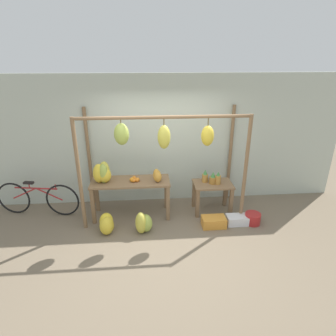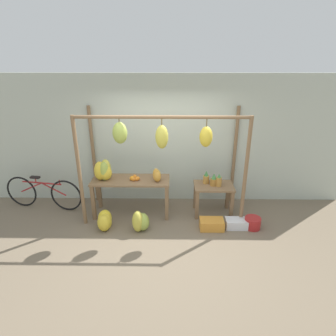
# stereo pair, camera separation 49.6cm
# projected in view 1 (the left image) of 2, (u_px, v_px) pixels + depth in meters

# --- Properties ---
(ground_plane) EXTENTS (20.00, 20.00, 0.00)m
(ground_plane) POSITION_uv_depth(u_px,v_px,m) (167.00, 241.00, 5.08)
(ground_plane) COLOR #756651
(shop_wall_back) EXTENTS (8.00, 0.08, 2.80)m
(shop_wall_back) POSITION_uv_depth(u_px,v_px,m) (161.00, 141.00, 6.07)
(shop_wall_back) COLOR #B7C1B2
(shop_wall_back) RESTS_ON ground_plane
(stall_awning) EXTENTS (3.15, 1.15, 2.16)m
(stall_awning) POSITION_uv_depth(u_px,v_px,m) (162.00, 145.00, 5.17)
(stall_awning) COLOR brown
(stall_awning) RESTS_ON ground_plane
(display_table_main) EXTENTS (1.57, 0.60, 0.78)m
(display_table_main) POSITION_uv_depth(u_px,v_px,m) (131.00, 187.00, 5.66)
(display_table_main) COLOR brown
(display_table_main) RESTS_ON ground_plane
(display_table_side) EXTENTS (0.80, 0.54, 0.65)m
(display_table_side) POSITION_uv_depth(u_px,v_px,m) (212.00, 190.00, 5.87)
(display_table_side) COLOR brown
(display_table_side) RESTS_ON ground_plane
(banana_pile_on_table) EXTENTS (0.40, 0.37, 0.41)m
(banana_pile_on_table) POSITION_uv_depth(u_px,v_px,m) (103.00, 173.00, 5.49)
(banana_pile_on_table) COLOR gold
(banana_pile_on_table) RESTS_ON display_table_main
(orange_pile) EXTENTS (0.20, 0.22, 0.10)m
(orange_pile) POSITION_uv_depth(u_px,v_px,m) (134.00, 179.00, 5.57)
(orange_pile) COLOR orange
(orange_pile) RESTS_ON display_table_main
(pineapple_cluster) EXTENTS (0.36, 0.25, 0.28)m
(pineapple_cluster) POSITION_uv_depth(u_px,v_px,m) (212.00, 178.00, 5.78)
(pineapple_cluster) COLOR #B27F38
(pineapple_cluster) RESTS_ON display_table_side
(banana_pile_ground_left) EXTENTS (0.38, 0.51, 0.34)m
(banana_pile_ground_left) POSITION_uv_depth(u_px,v_px,m) (107.00, 224.00, 5.27)
(banana_pile_ground_left) COLOR gold
(banana_pile_ground_left) RESTS_ON ground_plane
(banana_pile_ground_right) EXTENTS (0.40, 0.36, 0.44)m
(banana_pile_ground_right) POSITION_uv_depth(u_px,v_px,m) (143.00, 223.00, 5.27)
(banana_pile_ground_right) COLOR #9EB247
(banana_pile_ground_right) RESTS_ON ground_plane
(fruit_crate_white) EXTENTS (0.46, 0.29, 0.19)m
(fruit_crate_white) POSITION_uv_depth(u_px,v_px,m) (214.00, 222.00, 5.47)
(fruit_crate_white) COLOR orange
(fruit_crate_white) RESTS_ON ground_plane
(blue_bucket) EXTENTS (0.31, 0.31, 0.22)m
(blue_bucket) POSITION_uv_depth(u_px,v_px,m) (253.00, 218.00, 5.56)
(blue_bucket) COLOR #AD2323
(blue_bucket) RESTS_ON ground_plane
(parked_bicycle) EXTENTS (1.74, 0.32, 0.74)m
(parked_bicycle) POSITION_uv_depth(u_px,v_px,m) (38.00, 198.00, 5.80)
(parked_bicycle) COLOR black
(parked_bicycle) RESTS_ON ground_plane
(papaya_pile) EXTENTS (0.22, 0.25, 0.27)m
(papaya_pile) POSITION_uv_depth(u_px,v_px,m) (157.00, 176.00, 5.53)
(papaya_pile) COLOR gold
(papaya_pile) RESTS_ON display_table_main
(fruit_crate_purple) EXTENTS (0.41, 0.26, 0.18)m
(fruit_crate_purple) POSITION_uv_depth(u_px,v_px,m) (237.00, 220.00, 5.56)
(fruit_crate_purple) COLOR silver
(fruit_crate_purple) RESTS_ON ground_plane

